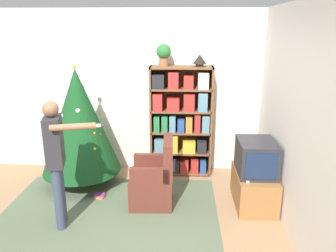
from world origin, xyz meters
The scene contains 14 objects.
ground_plane centered at (0.00, 0.00, 0.00)m, with size 14.00×14.00×0.00m, color #9E7A56.
wall_back centered at (0.00, 1.90, 1.30)m, with size 8.00×0.10×2.60m.
wall_right centered at (1.95, 0.00, 1.30)m, with size 0.10×8.00×2.60m.
area_rug centered at (-0.27, 0.37, 0.00)m, with size 2.80×2.02×0.01m.
bookshelf centered at (0.63, 1.65, 0.87)m, with size 0.97×0.34×1.75m.
tv_stand centered at (1.63, 0.70, 0.23)m, with size 0.50×0.84×0.46m.
television centered at (1.63, 0.70, 0.68)m, with size 0.48×0.60×0.44m.
game_remote centered at (1.48, 0.45, 0.47)m, with size 0.04×0.12×0.02m.
christmas_tree centered at (-0.86, 1.21, 0.99)m, with size 1.17×1.17×1.83m.
armchair centered at (0.29, 0.65, 0.32)m, with size 0.59×0.58×0.92m.
standing_person centered at (-0.78, 0.09, 0.91)m, with size 0.70×0.46×1.54m.
potted_plant centered at (0.36, 1.67, 1.94)m, with size 0.22×0.22×0.33m.
table_lamp centered at (0.90, 1.67, 1.85)m, with size 0.20×0.20×0.18m.
book_pile_near_tree centered at (-0.50, 0.76, 0.02)m, with size 0.18×0.16×0.05m.
Camera 1 is at (0.67, -3.34, 2.31)m, focal length 35.00 mm.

